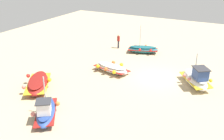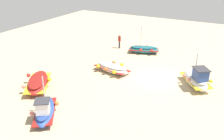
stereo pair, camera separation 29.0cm
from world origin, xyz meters
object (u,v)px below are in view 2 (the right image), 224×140
at_px(fishing_boat_0, 45,111).
at_px(fishing_boat_1, 112,68).
at_px(fishing_boat_3, 144,49).
at_px(person_walking, 119,40).
at_px(fishing_boat_2, 196,79).
at_px(fishing_boat_4, 38,83).

relative_size(fishing_boat_0, fishing_boat_1, 0.97).
bearing_deg(fishing_boat_3, person_walking, 157.26).
bearing_deg(fishing_boat_0, fishing_boat_3, 141.16).
distance_m(fishing_boat_2, person_walking, 11.84).
relative_size(fishing_boat_2, fishing_boat_4, 0.88).
distance_m(fishing_boat_1, fishing_boat_2, 7.61).
bearing_deg(fishing_boat_4, person_walking, -39.44).
bearing_deg(fishing_boat_2, person_walking, -156.07).
bearing_deg(fishing_boat_4, fishing_boat_3, -53.83).
distance_m(fishing_boat_1, fishing_boat_4, 6.90).
xyz_separation_m(fishing_boat_3, person_walking, (-0.25, -3.22, 0.55)).
relative_size(fishing_boat_0, fishing_boat_3, 1.02).
xyz_separation_m(fishing_boat_2, fishing_boat_4, (6.46, -11.37, -0.19)).
xyz_separation_m(fishing_boat_2, person_walking, (-6.03, -10.18, 0.32)).
distance_m(fishing_boat_0, fishing_boat_2, 12.38).
bearing_deg(fishing_boat_3, fishing_boat_2, -58.03).
distance_m(fishing_boat_0, fishing_boat_3, 15.33).
bearing_deg(fishing_boat_1, fishing_boat_4, 69.98).
bearing_deg(fishing_boat_2, fishing_boat_1, -120.08).
height_order(fishing_boat_1, fishing_boat_4, fishing_boat_4).
bearing_deg(person_walking, fishing_boat_2, 148.18).
bearing_deg(fishing_boat_0, fishing_boat_4, -166.74).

